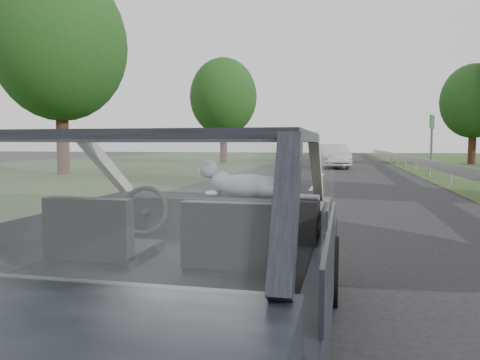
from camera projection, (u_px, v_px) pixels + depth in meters
The scene contains 11 objects.
subject_car at pixel (183, 251), 2.88m from camera, with size 1.80×4.00×1.45m, color black.
dashboard at pixel (211, 216), 3.48m from camera, with size 1.58×0.45×0.30m, color black.
driver_seat at pixel (99, 232), 2.67m from camera, with size 0.50×0.72×0.42m, color black.
passenger_seat at pixel (235, 239), 2.50m from camera, with size 0.50×0.72×0.42m, color black.
steering_wheel at pixel (144, 210), 3.27m from camera, with size 0.36×0.36×0.04m, color black.
cat at pixel (246, 184), 3.39m from camera, with size 0.65×0.20×0.29m, color slate.
other_car at pixel (334, 156), 26.53m from camera, with size 1.64×4.16×1.37m, color silver.
highway_sign at pixel (431, 143), 23.26m from camera, with size 0.11×1.12×2.80m, color #21702F.
tree_2 at pixel (473, 116), 30.96m from camera, with size 4.26×4.26×6.46m, color #18421A, non-canonical shape.
tree_5 at pixel (61, 75), 20.54m from camera, with size 5.80×5.80×8.79m, color #18421A, non-canonical shape.
tree_6 at pixel (223, 112), 33.72m from camera, with size 4.83×4.83×7.32m, color #18421A, non-canonical shape.
Camera 1 is at (0.97, -2.69, 1.39)m, focal length 35.00 mm.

